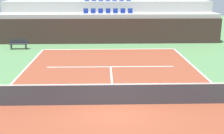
{
  "coord_description": "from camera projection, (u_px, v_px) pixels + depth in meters",
  "views": [
    {
      "loc": [
        -0.45,
        -12.41,
        5.15
      ],
      "look_at": [
        -0.03,
        2.0,
        1.2
      ],
      "focal_mm": 47.99,
      "sensor_mm": 36.0,
      "label": 1
    }
  ],
  "objects": [
    {
      "name": "seating_row_upper",
      "position": [
        108.0,
        0.0,
        30.07
      ],
      "size": [
        4.62,
        0.44,
        0.44
      ],
      "color": "navy",
      "rests_on": "stands_tier_upper"
    },
    {
      "name": "court_surface",
      "position": [
        114.0,
        105.0,
        13.34
      ],
      "size": [
        11.0,
        24.0,
        0.01
      ],
      "primitive_type": "cube",
      "color": "brown",
      "rests_on": "ground_plane"
    },
    {
      "name": "tennis_net",
      "position": [
        114.0,
        94.0,
        13.21
      ],
      "size": [
        11.08,
        0.08,
        1.07
      ],
      "color": "black",
      "rests_on": "court_surface"
    },
    {
      "name": "stands_tier_upper",
      "position": [
        108.0,
        19.0,
        30.49
      ],
      "size": [
        20.54,
        2.4,
        3.63
      ],
      "primitive_type": "cube",
      "color": "#9E9E99",
      "rests_on": "ground_plane"
    },
    {
      "name": "centre_service_line",
      "position": [
        112.0,
        82.0,
        16.42
      ],
      "size": [
        0.1,
        6.4,
        0.0
      ],
      "primitive_type": "cube",
      "color": "white",
      "rests_on": "court_surface"
    },
    {
      "name": "player_bench",
      "position": [
        19.0,
        43.0,
        24.83
      ],
      "size": [
        1.5,
        0.4,
        0.85
      ],
      "color": "#232328",
      "rests_on": "ground_plane"
    },
    {
      "name": "ground_plane",
      "position": [
        114.0,
        105.0,
        13.34
      ],
      "size": [
        80.0,
        80.0,
        0.0
      ],
      "primitive_type": "plane",
      "color": "#477042"
    },
    {
      "name": "stands_tier_lower",
      "position": [
        108.0,
        27.0,
        28.31
      ],
      "size": [
        20.54,
        2.4,
        2.62
      ],
      "primitive_type": "cube",
      "color": "#9E9E99",
      "rests_on": "ground_plane"
    },
    {
      "name": "baseline_far",
      "position": [
        109.0,
        49.0,
        24.86
      ],
      "size": [
        11.0,
        0.1,
        0.0
      ],
      "primitive_type": "cube",
      "color": "white",
      "rests_on": "court_surface"
    },
    {
      "name": "seating_row_lower",
      "position": [
        108.0,
        12.0,
        28.02
      ],
      "size": [
        4.62,
        0.44,
        0.44
      ],
      "color": "navy",
      "rests_on": "stands_tier_lower"
    },
    {
      "name": "back_wall",
      "position": [
        108.0,
        31.0,
        27.05
      ],
      "size": [
        20.54,
        0.3,
        2.25
      ],
      "primitive_type": "cube",
      "color": "#33231E",
      "rests_on": "ground_plane"
    },
    {
      "name": "service_line_far",
      "position": [
        111.0,
        67.0,
        19.51
      ],
      "size": [
        8.26,
        0.1,
        0.0
      ],
      "primitive_type": "cube",
      "color": "white",
      "rests_on": "court_surface"
    }
  ]
}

